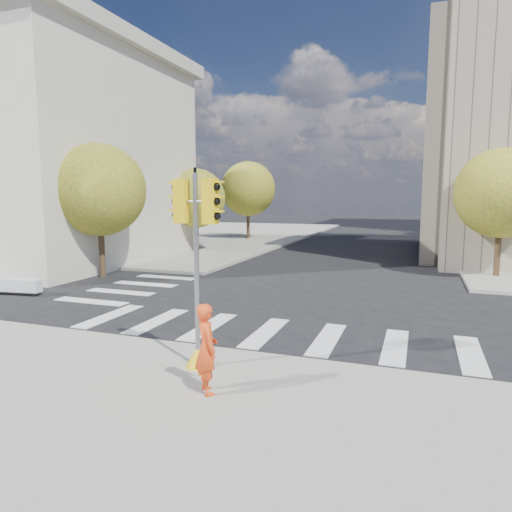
{
  "coord_description": "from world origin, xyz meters",
  "views": [
    {
      "loc": [
        3.97,
        -14.11,
        3.93
      ],
      "look_at": [
        -0.72,
        -1.09,
        2.1
      ],
      "focal_mm": 32.0,
      "sensor_mm": 36.0,
      "label": 1
    }
  ],
  "objects_px": {
    "lamp_near": "(501,184)",
    "photographer": "(207,348)",
    "traffic_signal": "(197,285)",
    "lamp_far": "(473,188)"
  },
  "relations": [
    {
      "from": "lamp_far",
      "to": "traffic_signal",
      "type": "bearing_deg",
      "value": -104.37
    },
    {
      "from": "lamp_far",
      "to": "traffic_signal",
      "type": "distance_m",
      "value": 34.54
    },
    {
      "from": "traffic_signal",
      "to": "lamp_near",
      "type": "bearing_deg",
      "value": 75.64
    },
    {
      "from": "lamp_near",
      "to": "photographer",
      "type": "height_order",
      "value": "lamp_near"
    },
    {
      "from": "lamp_near",
      "to": "photographer",
      "type": "relative_size",
      "value": 4.61
    },
    {
      "from": "lamp_near",
      "to": "lamp_far",
      "type": "bearing_deg",
      "value": 90.0
    },
    {
      "from": "traffic_signal",
      "to": "photographer",
      "type": "height_order",
      "value": "traffic_signal"
    },
    {
      "from": "lamp_near",
      "to": "photographer",
      "type": "bearing_deg",
      "value": -110.75
    },
    {
      "from": "lamp_near",
      "to": "traffic_signal",
      "type": "distance_m",
      "value": 21.33
    },
    {
      "from": "lamp_near",
      "to": "traffic_signal",
      "type": "xyz_separation_m",
      "value": [
        -8.55,
        -19.37,
        -2.58
      ]
    }
  ]
}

